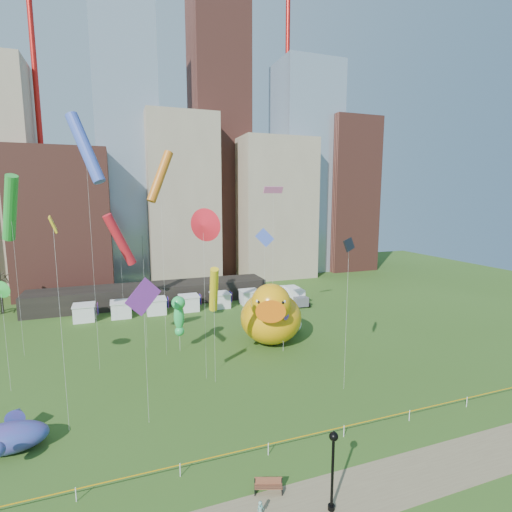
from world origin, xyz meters
name	(u,v)px	position (x,y,z in m)	size (l,w,h in m)	color
ground	(268,455)	(0.00, 0.00, 0.00)	(160.00, 160.00, 0.00)	#33551A
footpath	(301,510)	(0.00, -5.00, 0.01)	(70.00, 4.00, 0.02)	#76664A
skyline	(171,178)	(2.25, 61.06, 21.44)	(101.00, 23.00, 68.00)	brown
crane_left	(37,38)	(-21.11, 64.00, 46.90)	(23.00, 1.00, 76.00)	red
crane_right	(291,69)	(30.89, 64.00, 46.90)	(23.00, 1.00, 76.00)	red
pavilion	(152,294)	(-4.00, 42.00, 1.60)	(38.00, 6.00, 3.20)	black
vendor_tents	(189,303)	(1.02, 36.00, 1.11)	(33.24, 2.80, 2.40)	white
caution_tape	(268,446)	(0.00, 0.00, 0.68)	(50.00, 0.06, 0.90)	white
big_duck	(271,315)	(7.85, 18.90, 3.60)	(10.20, 11.23, 7.84)	#EEA00C
small_duck	(292,323)	(11.85, 21.47, 1.24)	(3.58, 3.89, 2.71)	white
seahorse_green	(179,313)	(-2.87, 20.15, 4.61)	(1.94, 2.21, 6.53)	silver
seahorse_purple	(284,322)	(8.27, 16.06, 3.46)	(1.36, 1.60, 4.90)	silver
whale_inflatable	(9,436)	(-16.80, 6.73, 1.04)	(5.12, 6.60, 2.26)	#513289
park_bench	(268,485)	(-1.24, -3.12, 0.47)	(1.75, 1.06, 0.85)	brown
lamppost	(333,462)	(1.62, -5.57, 2.99)	(0.51, 0.51, 4.90)	black
box_truck	(295,296)	(18.26, 33.93, 1.31)	(2.62, 6.06, 2.54)	white
toddler	(260,508)	(-2.30, -4.58, 0.45)	(0.30, 0.22, 0.86)	silver
kite_0	(120,240)	(-8.68, 33.58, 11.69)	(4.54, 2.81, 15.42)	silver
kite_2	(143,250)	(-6.37, 22.47, 11.65)	(0.22, 2.96, 13.27)	silver
kite_3	(10,208)	(-19.45, 24.89, 16.35)	(3.02, 4.30, 19.94)	silver
kite_4	(214,290)	(-0.85, 11.55, 9.06)	(1.14, 2.75, 11.34)	silver
kite_5	(85,148)	(-11.38, 18.30, 22.07)	(3.78, 3.47, 25.46)	silver
kite_6	(160,177)	(-4.43, 19.81, 19.64)	(3.34, 2.32, 22.43)	silver
kite_7	(143,298)	(-7.39, 6.75, 10.05)	(2.73, 1.11, 11.62)	silver
kite_8	(203,225)	(-1.51, 12.55, 14.98)	(1.59, 2.94, 16.51)	silver
kite_9	(273,191)	(9.11, 21.44, 18.22)	(2.66, 0.82, 18.79)	silver
kite_10	(349,245)	(9.95, 6.16, 13.38)	(2.57, 2.63, 13.93)	silver
kite_11	(1,290)	(-18.82, 16.12, 9.48)	(1.22, 1.15, 10.26)	silver
kite_12	(53,225)	(-13.16, 7.71, 15.59)	(0.95, 3.56, 16.20)	silver
kite_13	(265,239)	(8.46, 22.62, 12.27)	(2.30, 0.89, 13.71)	silver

